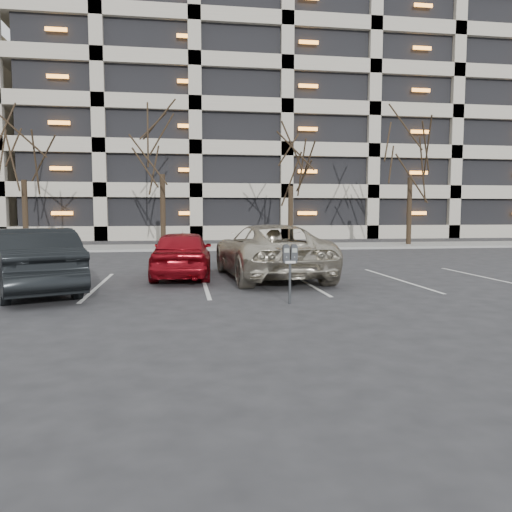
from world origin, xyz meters
TOP-DOWN VIEW (x-y plane):
  - ground at (0.00, 0.00)m, footprint 140.00×140.00m
  - sidewalk at (0.00, 16.00)m, footprint 80.00×4.00m
  - stall_lines at (-1.40, 2.30)m, footprint 16.90×5.20m
  - parking_garage at (12.00, 33.84)m, footprint 52.00×20.00m
  - tree_a at (-10.00, 16.00)m, footprint 3.53×3.53m
  - tree_b at (-3.00, 16.00)m, footprint 3.89×3.89m
  - tree_c at (4.00, 16.00)m, footprint 3.34×3.34m
  - tree_d at (11.00, 16.00)m, footprint 3.87×3.87m
  - parking_meter at (0.27, -0.97)m, footprint 0.32×0.13m
  - suv_silver at (0.59, 3.35)m, footprint 3.03×5.91m
  - car_red at (-1.99, 3.72)m, footprint 1.95×4.33m
  - car_dark at (-5.58, 1.35)m, footprint 3.41×5.04m

SIDE VIEW (x-z plane):
  - ground at x=0.00m, z-range 0.00..0.00m
  - stall_lines at x=-1.40m, z-range 0.00..0.01m
  - sidewalk at x=0.00m, z-range 0.00..0.12m
  - car_red at x=-1.99m, z-range 0.00..1.44m
  - car_dark at x=-5.58m, z-range 0.00..1.57m
  - suv_silver at x=0.59m, z-range 0.00..1.60m
  - parking_meter at x=0.27m, z-range 0.33..1.58m
  - tree_c at x=4.00m, z-range 1.69..9.29m
  - tree_a at x=-10.00m, z-range 1.79..9.82m
  - tree_d at x=11.00m, z-range 1.96..10.75m
  - tree_b at x=-3.00m, z-range 1.97..10.82m
  - parking_garage at x=12.00m, z-range -0.24..18.76m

